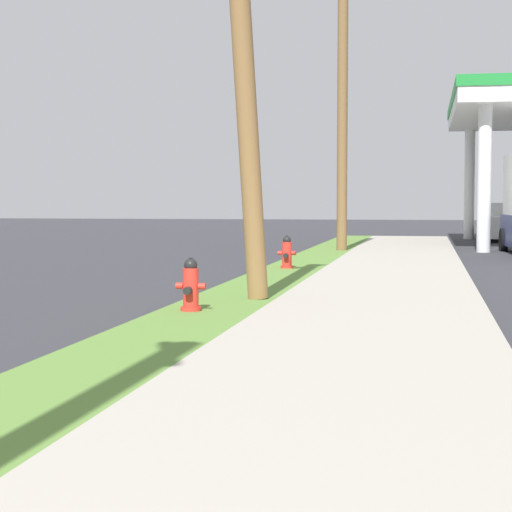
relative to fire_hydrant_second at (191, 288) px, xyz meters
name	(u,v)px	position (x,y,z in m)	size (l,w,h in m)	color
fire_hydrant_second	(191,288)	(0.00, 0.00, 0.00)	(0.42, 0.38, 0.74)	red
fire_hydrant_third	(287,254)	(0.11, 8.20, 0.00)	(0.42, 0.37, 0.74)	red
utility_pole_midground	(241,17)	(0.45, 1.32, 3.97)	(0.93, 1.68, 8.43)	olive
utility_pole_background	(342,101)	(0.64, 16.03, 4.29)	(0.35, 1.41, 9.06)	brown
car_white_by_near_pump	(505,224)	(6.43, 26.43, 0.28)	(2.05, 4.55, 1.57)	white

